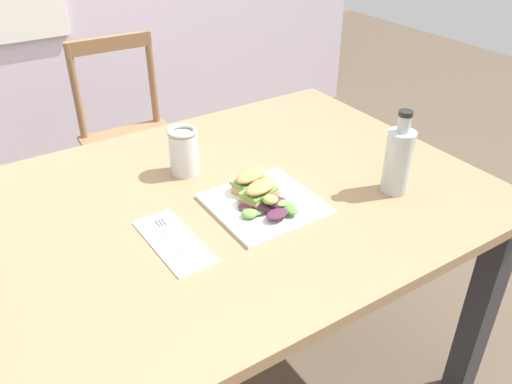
# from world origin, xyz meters

# --- Properties ---
(dining_table) EXTENTS (1.43, 0.99, 0.74)m
(dining_table) POSITION_xyz_m (-0.01, 0.15, 0.63)
(dining_table) COLOR #997551
(dining_table) RESTS_ON ground
(chair_wooden_far) EXTENTS (0.42, 0.42, 0.87)m
(chair_wooden_far) POSITION_xyz_m (0.14, 1.18, 0.45)
(chair_wooden_far) COLOR #8E6642
(chair_wooden_far) RESTS_ON ground
(plate_lunch) EXTENTS (0.26, 0.26, 0.01)m
(plate_lunch) POSITION_xyz_m (0.09, 0.06, 0.74)
(plate_lunch) COLOR white
(plate_lunch) RESTS_ON dining_table
(sandwich_half_front) EXTENTS (0.10, 0.08, 0.06)m
(sandwich_half_front) POSITION_xyz_m (0.08, 0.07, 0.78)
(sandwich_half_front) COLOR tan
(sandwich_half_front) RESTS_ON plate_lunch
(sandwich_half_back) EXTENTS (0.10, 0.08, 0.06)m
(sandwich_half_back) POSITION_xyz_m (0.09, 0.13, 0.78)
(sandwich_half_back) COLOR tan
(sandwich_half_back) RESTS_ON plate_lunch
(salad_mixed_greens) EXTENTS (0.14, 0.14, 0.04)m
(salad_mixed_greens) POSITION_xyz_m (0.08, 0.03, 0.76)
(salad_mixed_greens) COLOR #602D47
(salad_mixed_greens) RESTS_ON plate_lunch
(napkin_folded) EXTENTS (0.11, 0.25, 0.00)m
(napkin_folded) POSITION_xyz_m (-0.17, 0.05, 0.74)
(napkin_folded) COLOR white
(napkin_folded) RESTS_ON dining_table
(fork_on_napkin) EXTENTS (0.03, 0.19, 0.00)m
(fork_on_napkin) POSITION_xyz_m (-0.16, 0.06, 0.75)
(fork_on_napkin) COLOR silver
(fork_on_napkin) RESTS_ON napkin_folded
(bottle_cold_brew) EXTENTS (0.07, 0.07, 0.23)m
(bottle_cold_brew) POSITION_xyz_m (0.42, -0.06, 0.82)
(bottle_cold_brew) COLOR black
(bottle_cold_brew) RESTS_ON dining_table
(mason_jar_iced_tea) EXTENTS (0.08, 0.08, 0.13)m
(mason_jar_iced_tea) POSITION_xyz_m (0.00, 0.32, 0.80)
(mason_jar_iced_tea) COLOR gold
(mason_jar_iced_tea) RESTS_ON dining_table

